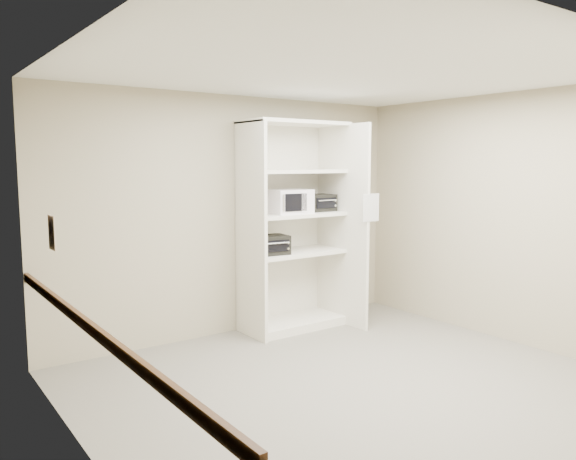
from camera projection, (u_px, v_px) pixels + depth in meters
floor at (351, 384)px, 4.96m from camera, size 4.50×4.00×0.01m
ceiling at (355, 71)px, 4.64m from camera, size 4.50×4.00×0.01m
wall_back at (235, 215)px, 6.41m from camera, size 4.50×0.02×2.70m
wall_left at (85, 259)px, 3.49m from camera, size 0.02×4.00×2.70m
wall_right at (507, 218)px, 6.11m from camera, size 0.02×4.00×2.70m
shelving_unit at (297, 233)px, 6.58m from camera, size 1.24×0.92×2.42m
microwave at (290, 201)px, 6.44m from camera, size 0.48×0.38×0.27m
toaster_oven_upper at (319, 203)px, 6.73m from camera, size 0.35×0.27×0.20m
toaster_oven_lower at (270, 245)px, 6.33m from camera, size 0.42×0.34×0.21m
paper_sign at (371, 208)px, 6.38m from camera, size 0.24×0.01×0.31m
chair_rail at (92, 329)px, 3.56m from camera, size 0.04×3.98×0.08m
wall_poster at (52, 233)px, 4.19m from camera, size 0.01×0.19×0.26m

